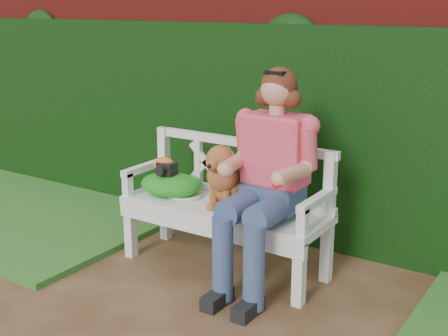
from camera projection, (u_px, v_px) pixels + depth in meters
The scene contains 11 objects.
ground at pixel (177, 333), 3.48m from camera, with size 60.00×60.00×0.00m, color #452712.
brick_wall at pixel (321, 102), 4.72m from camera, with size 10.00×0.30×2.20m, color maroon.
ivy_hedge at pixel (308, 138), 4.61m from camera, with size 10.00×0.18×1.70m, color #133B0D.
grass_left at pixel (28, 210), 5.46m from camera, with size 2.60×2.00×0.05m, color #285E23.
garden_bench at pixel (224, 237), 4.27m from camera, with size 1.58×0.60×0.48m, color white, non-canonical shape.
seated_woman at pixel (272, 180), 3.92m from camera, with size 0.62×0.83×1.47m, color #DF4856, non-canonical shape.
dog at pixel (229, 174), 4.14m from camera, with size 0.31×0.42×0.46m, color olive, non-canonical shape.
tennis_racket at pixel (180, 194), 4.41m from camera, with size 0.57×0.24×0.03m, color white, non-canonical shape.
green_bag at pixel (171, 184), 4.42m from camera, with size 0.48×0.37×0.16m, color #1E8520, non-canonical shape.
camera_item at pixel (167, 168), 4.37m from camera, with size 0.13×0.10×0.09m, color black.
baseball_glove at pixel (164, 165), 4.42m from camera, with size 0.18×0.13×0.11m, color orange.
Camera 1 is at (1.93, -2.44, 1.86)m, focal length 48.00 mm.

